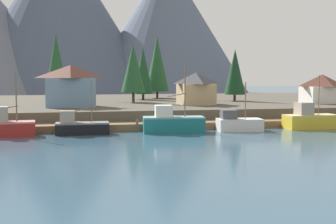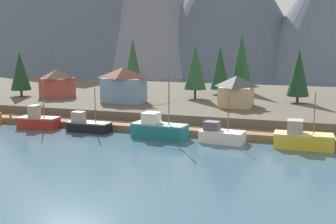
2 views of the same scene
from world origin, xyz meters
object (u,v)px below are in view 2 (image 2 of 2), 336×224
(conifer_near_left, at_px, (20,71))
(conifer_mid_right, at_px, (299,73))
(fishing_boat_red, at_px, (38,121))
(conifer_back_right, at_px, (133,64))
(fishing_boat_black, at_px, (88,125))
(fishing_boat_white, at_px, (221,135))
(house_tan, at_px, (236,91))
(house_blue, at_px, (124,85))
(fishing_boat_teal, at_px, (158,129))
(conifer_mid_left, at_px, (241,60))
(house_red, at_px, (57,83))
(conifer_near_right, at_px, (220,67))
(conifer_back_left, at_px, (195,67))
(fishing_boat_yellow, at_px, (302,139))

(conifer_near_left, relative_size, conifer_mid_right, 0.94)
(fishing_boat_red, xyz_separation_m, conifer_back_right, (5.41, 26.89, 8.32))
(fishing_boat_black, bearing_deg, fishing_boat_white, -0.25)
(house_tan, xyz_separation_m, house_blue, (-21.65, -1.79, 0.61))
(fishing_boat_teal, xyz_separation_m, conifer_mid_left, (5.51, 40.73, 8.72))
(house_red, bearing_deg, fishing_boat_red, -65.20)
(conifer_mid_right, bearing_deg, conifer_back_right, -179.79)
(conifer_near_left, distance_m, conifer_mid_right, 58.14)
(fishing_boat_black, height_order, fishing_boat_white, fishing_boat_black)
(fishing_boat_teal, xyz_separation_m, house_red, (-30.23, 19.62, 4.22))
(conifer_near_right, relative_size, conifer_mid_left, 0.81)
(conifer_mid_right, bearing_deg, conifer_back_left, -178.87)
(house_red, bearing_deg, fishing_boat_teal, -32.99)
(fishing_boat_white, bearing_deg, conifer_near_left, 163.96)
(fishing_boat_white, relative_size, house_blue, 0.82)
(house_red, distance_m, conifer_near_left, 8.95)
(conifer_near_right, bearing_deg, house_blue, -128.09)
(house_red, xyz_separation_m, conifer_back_left, (28.52, 7.17, 3.44))
(house_blue, bearing_deg, fishing_boat_teal, -51.49)
(fishing_boat_red, height_order, conifer_near_left, conifer_near_left)
(conifer_back_right, bearing_deg, conifer_back_left, -1.12)
(house_red, relative_size, conifer_near_right, 0.55)
(fishing_boat_teal, bearing_deg, conifer_near_left, 160.20)
(house_blue, xyz_separation_m, conifer_mid_right, (32.05, 10.44, 2.31))
(fishing_boat_teal, bearing_deg, conifer_near_right, 93.26)
(conifer_mid_left, xyz_separation_m, conifer_back_left, (-7.22, -13.94, -1.06))
(fishing_boat_teal, bearing_deg, conifer_back_left, 99.44)
(conifer_near_right, distance_m, conifer_back_left, 9.58)
(house_red, bearing_deg, fishing_boat_yellow, -20.97)
(house_red, bearing_deg, conifer_near_left, -172.97)
(house_tan, relative_size, house_blue, 0.87)
(house_blue, distance_m, house_red, 17.14)
(fishing_boat_red, xyz_separation_m, conifer_near_left, (-17.53, 18.39, 6.82))
(fishing_boat_red, height_order, conifer_back_left, conifer_back_left)
(fishing_boat_white, distance_m, conifer_back_left, 30.01)
(fishing_boat_yellow, relative_size, conifer_back_right, 0.61)
(house_red, bearing_deg, fishing_boat_white, -26.25)
(fishing_boat_black, distance_m, house_blue, 16.98)
(fishing_boat_red, bearing_deg, conifer_near_right, 51.77)
(conifer_near_left, xyz_separation_m, conifer_back_right, (22.93, 8.50, 1.50))
(conifer_near_left, xyz_separation_m, conifer_mid_left, (44.28, 22.16, 2.04))
(fishing_boat_yellow, distance_m, conifer_mid_right, 27.92)
(fishing_boat_red, bearing_deg, fishing_boat_white, -5.74)
(conifer_back_left, bearing_deg, fishing_boat_yellow, -50.25)
(house_blue, xyz_separation_m, conifer_near_right, (14.91, 19.03, 2.61))
(fishing_boat_black, xyz_separation_m, house_tan, (20.52, 17.99, 4.38))
(conifer_mid_left, bearing_deg, fishing_boat_black, -113.80)
(fishing_boat_black, xyz_separation_m, conifer_mid_right, (30.93, 26.64, 7.30))
(house_tan, height_order, conifer_mid_right, conifer_mid_right)
(fishing_boat_white, xyz_separation_m, conifer_mid_right, (9.31, 27.12, 7.27))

